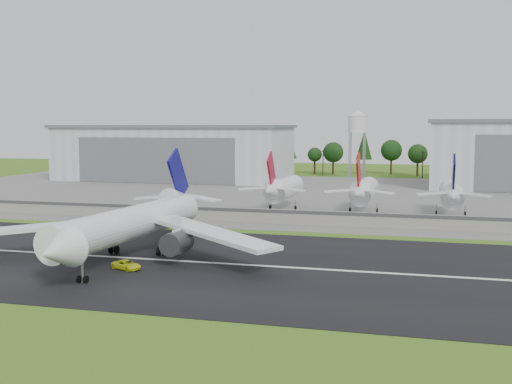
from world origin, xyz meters
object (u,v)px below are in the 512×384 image
(parked_jet_red_a, at_px, (282,189))
(parked_jet_navy, at_px, (451,193))
(parked_jet_red_b, at_px, (363,191))
(ground_vehicle, at_px, (126,265))
(main_airliner, at_px, (129,231))

(parked_jet_red_a, xyz_separation_m, parked_jet_navy, (43.46, -0.01, -0.09))
(parked_jet_red_a, xyz_separation_m, parked_jet_red_b, (21.62, -0.01, -0.05))
(parked_jet_red_b, bearing_deg, parked_jet_red_a, 179.98)
(parked_jet_red_b, height_order, parked_jet_navy, parked_jet_red_b)
(ground_vehicle, distance_m, parked_jet_red_b, 80.70)
(ground_vehicle, bearing_deg, parked_jet_red_a, 17.39)
(ground_vehicle, bearing_deg, parked_jet_navy, -10.98)
(main_airliner, relative_size, parked_jet_red_b, 1.89)
(ground_vehicle, height_order, parked_jet_navy, parked_jet_navy)
(parked_jet_red_a, bearing_deg, parked_jet_navy, -0.02)
(ground_vehicle, distance_m, parked_jet_red_a, 75.43)
(main_airliner, xyz_separation_m, parked_jet_navy, (54.93, 66.98, 1.18))
(parked_jet_red_a, height_order, parked_jet_red_b, parked_jet_red_a)
(main_airliner, xyz_separation_m, parked_jet_red_b, (33.09, 66.99, 1.22))
(ground_vehicle, xyz_separation_m, parked_jet_navy, (51.70, 74.78, 5.24))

